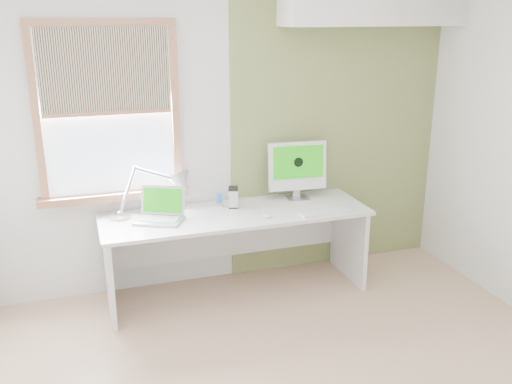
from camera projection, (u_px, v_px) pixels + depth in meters
name	position (u px, v px, depth m)	size (l,w,h in m)	color
room	(313.00, 195.00, 3.22)	(4.04, 3.54, 2.64)	tan
accent_wall	(337.00, 128.00, 5.10)	(2.00, 0.02, 2.60)	olive
soffit	(374.00, 0.00, 4.67)	(1.60, 0.40, 0.42)	white
window	(108.00, 113.00, 4.40)	(1.20, 0.14, 1.42)	#A06445
desk	(234.00, 232.00, 4.74)	(2.20, 0.70, 0.73)	silver
desk_lamp	(170.00, 187.00, 4.57)	(0.74, 0.30, 0.42)	#B2B4B7
laptop	(161.00, 212.00, 4.46)	(0.45, 0.42, 0.25)	#B2B4B7
phone_dock	(219.00, 202.00, 4.76)	(0.08, 0.08, 0.13)	#B2B4B7
external_drive	(233.00, 197.00, 4.74)	(0.11, 0.15, 0.17)	#B2B4B7
imac	(297.00, 167.00, 4.90)	(0.52, 0.18, 0.51)	#B2B4B7
keyboard	(326.00, 212.00, 4.62)	(0.47, 0.16, 0.02)	white
mouse	(267.00, 216.00, 4.52)	(0.05, 0.09, 0.03)	white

